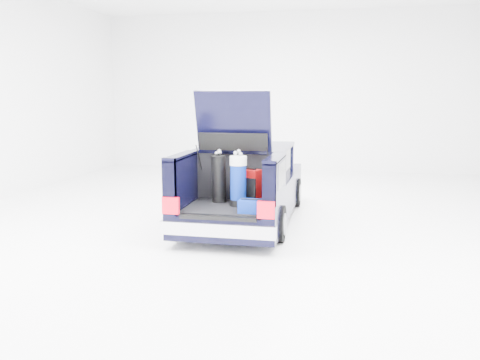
% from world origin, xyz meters
% --- Properties ---
extents(ground, '(14.00, 14.00, 0.00)m').
position_xyz_m(ground, '(0.00, 0.00, 0.00)').
color(ground, white).
rests_on(ground, ground).
extents(car, '(1.87, 4.65, 2.47)m').
position_xyz_m(car, '(-0.00, 0.11, 0.67)').
color(car, black).
rests_on(car, ground).
extents(red_suitcase, '(0.42, 0.35, 0.60)m').
position_xyz_m(red_suitcase, '(0.30, -1.16, 0.88)').
color(red_suitcase, '#790404').
rests_on(red_suitcase, car).
extents(black_golf_bag, '(0.29, 0.31, 0.89)m').
position_xyz_m(black_golf_bag, '(-0.22, -1.20, 1.00)').
color(black_golf_bag, black).
rests_on(black_golf_bag, car).
extents(blue_golf_bag, '(0.29, 0.29, 0.93)m').
position_xyz_m(blue_golf_bag, '(0.16, -1.41, 1.02)').
color(blue_golf_bag, black).
rests_on(blue_golf_bag, car).
extents(blue_duffel, '(0.42, 0.28, 0.22)m').
position_xyz_m(blue_duffel, '(0.48, -1.85, 0.70)').
color(blue_duffel, navy).
rests_on(blue_duffel, car).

